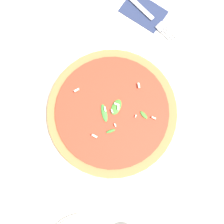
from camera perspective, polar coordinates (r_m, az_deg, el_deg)
ground_plane at (r=0.83m, az=-2.66°, el=-0.72°), size 6.00×6.00×0.00m
pizza_arugula_main at (r=0.81m, az=0.00°, el=-0.14°), size 0.36×0.36×0.05m
napkin at (r=0.92m, az=5.76°, el=17.87°), size 0.14×0.11×0.01m
fork at (r=0.91m, az=6.18°, el=17.68°), size 0.20×0.13×0.00m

